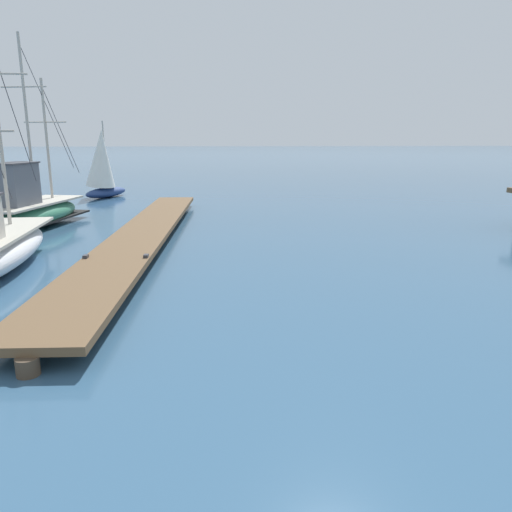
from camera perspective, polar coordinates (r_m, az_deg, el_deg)
The scene contains 3 objects.
floating_dock at distance 17.40m, azimuth -12.96°, elevation 2.58°, with size 2.81×19.68×0.53m.
fishing_boat_1 at distance 21.94m, azimuth -24.67°, elevation 4.97°, with size 3.32×7.19×7.49m.
distant_sailboat at distance 31.32m, azimuth -17.41°, elevation 10.07°, with size 2.71×3.55×4.52m.
Camera 1 is at (-2.95, 0.67, 3.59)m, focal length 34.54 mm.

